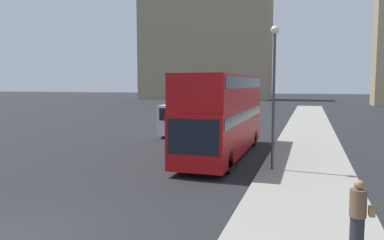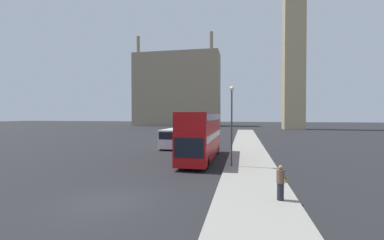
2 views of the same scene
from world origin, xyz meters
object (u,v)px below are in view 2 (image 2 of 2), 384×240
Objects in this scene: red_double_decker_bus at (201,133)px; street_lamp at (232,114)px; pedestrian at (281,183)px; parked_sedan at (196,133)px; clock_tower at (294,10)px; white_van at (173,138)px.

street_lamp is (2.91, -3.18, 1.75)m from red_double_decker_bus.
pedestrian is (5.51, -10.87, -1.46)m from red_double_decker_bus.
street_lamp reaches higher than parked_sedan.
clock_tower reaches higher than red_double_decker_bus.
white_van is 1.27× the size of parked_sedan.
parked_sedan is (-10.89, 37.38, -0.30)m from pedestrian.
white_van is 0.97× the size of street_lamp.
clock_tower is 10.91× the size of street_lamp.
white_van is at bearing -115.24° from clock_tower.
red_double_decker_bus is 12.28m from pedestrian.
pedestrian is 0.34× the size of parked_sedan.
clock_tower is at bearing 72.10° from red_double_decker_bus.
clock_tower reaches higher than street_lamp.
pedestrian is 0.26× the size of street_lamp.
clock_tower is 76.29m from pedestrian.
pedestrian reaches higher than parked_sedan.
red_double_decker_bus is at bearing 132.46° from street_lamp.
street_lamp reaches higher than pedestrian.
parked_sedan is (-23.58, -29.85, -34.05)m from clock_tower.
white_van is (-4.80, 7.58, -1.15)m from red_double_decker_bus.
clock_tower reaches higher than white_van.
red_double_decker_bus is 4.65m from street_lamp.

